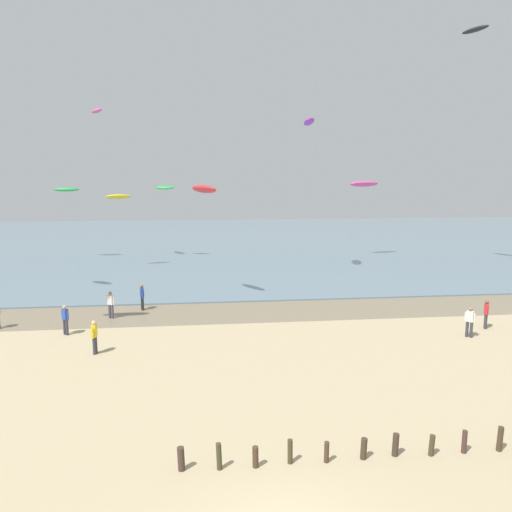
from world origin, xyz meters
TOP-DOWN VIEW (x-y plane):
  - wet_sand_strip at (0.00, 20.70)m, footprint 120.00×5.05m
  - sea at (0.00, 58.23)m, footprint 160.00×70.00m
  - groyne_near at (4.20, 3.57)m, footprint 13.64×0.33m
  - person_nearest_camera at (-7.58, 20.23)m, footprint 0.51×0.37m
  - person_mid_beach at (14.49, 15.62)m, footprint 0.36×0.52m
  - person_by_waterline at (-5.86, 22.00)m, footprint 0.31×0.55m
  - person_left_flank at (-9.50, 17.19)m, footprint 0.45×0.41m
  - person_right_flank at (-7.24, 13.95)m, footprint 0.25×0.57m
  - person_far_down_beach at (12.68, 14.25)m, footprint 0.43×0.43m
  - kite_aloft_1 at (-5.66, 42.54)m, footprint 2.20×1.16m
  - kite_aloft_2 at (-9.63, 37.14)m, footprint 2.49×1.39m
  - kite_aloft_3 at (15.71, 41.19)m, footprint 3.58×1.96m
  - kite_aloft_6 at (-1.65, 24.26)m, footprint 2.37×3.00m
  - kite_aloft_7 at (22.12, 32.19)m, footprint 1.83×2.75m
  - kite_aloft_8 at (-11.84, 40.39)m, footprint 1.84×2.60m
  - kite_aloft_9 at (-15.87, 43.01)m, footprint 2.71×0.99m
  - kite_aloft_10 at (7.57, 32.39)m, footprint 1.80×3.17m

SIDE VIEW (x-z plane):
  - wet_sand_strip at x=0.00m, z-range 0.00..0.01m
  - sea at x=0.00m, z-range 0.00..0.10m
  - groyne_near at x=4.20m, z-range -0.06..0.81m
  - person_nearest_camera at x=-7.58m, z-range 0.06..1.77m
  - person_mid_beach at x=14.49m, z-range 0.06..1.77m
  - person_by_waterline at x=-5.86m, z-range 0.06..1.77m
  - person_left_flank at x=-9.50m, z-range 0.06..1.77m
  - person_right_flank at x=-7.24m, z-range 0.06..1.77m
  - person_far_down_beach at x=12.68m, z-range 0.06..1.77m
  - kite_aloft_2 at x=-9.63m, z-range 6.65..7.31m
  - kite_aloft_9 at x=-15.87m, z-range 7.32..7.82m
  - kite_aloft_1 at x=-5.66m, z-range 7.47..8.06m
  - kite_aloft_6 at x=-1.65m, z-range 7.53..8.34m
  - kite_aloft_3 at x=15.71m, z-range 7.69..8.56m
  - kite_aloft_10 at x=7.57m, z-range 13.13..13.96m
  - kite_aloft_8 at x=-11.84m, z-range 14.94..15.52m
  - kite_aloft_7 at x=22.12m, z-range 21.21..21.75m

